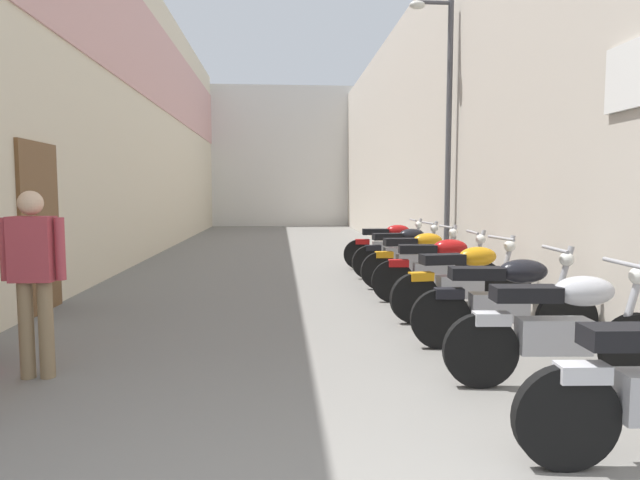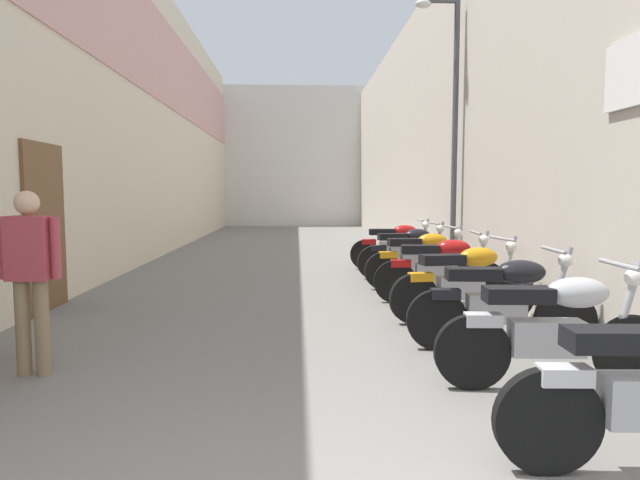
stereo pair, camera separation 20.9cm
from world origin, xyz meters
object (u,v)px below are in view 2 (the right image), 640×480
object	(u,v)px
motorcycle_fifth	(440,268)
street_lamp	(450,119)
motorcycle_third	(502,300)
motorcycle_sixth	(422,258)
motorcycle_second	(554,328)
motorcycle_seventh	(408,251)
motorcycle_fourth	(465,281)
motorcycle_eighth	(396,245)
pedestrian_mid_alley	(30,269)

from	to	relation	value
motorcycle_fifth	street_lamp	distance (m)	3.28
motorcycle_third	motorcycle_sixth	world-z (taller)	same
street_lamp	motorcycle_second	bearing A→B (deg)	-97.20
motorcycle_second	motorcycle_seventh	xyz separation A→B (m)	(-0.00, 5.63, 0.00)
motorcycle_sixth	motorcycle_seventh	world-z (taller)	same
motorcycle_seventh	motorcycle_fifth	bearing A→B (deg)	-90.00
motorcycle_fourth	motorcycle_eighth	size ratio (longest dim) A/B	1.00
motorcycle_third	motorcycle_seventh	xyz separation A→B (m)	(0.00, 4.55, 0.00)
motorcycle_second	motorcycle_sixth	size ratio (longest dim) A/B	1.00
motorcycle_sixth	motorcycle_seventh	distance (m)	1.08
motorcycle_second	motorcycle_fifth	bearing A→B (deg)	90.00
motorcycle_eighth	street_lamp	world-z (taller)	street_lamp
motorcycle_fifth	motorcycle_seventh	bearing A→B (deg)	90.00
motorcycle_fifth	pedestrian_mid_alley	size ratio (longest dim) A/B	1.18
motorcycle_sixth	pedestrian_mid_alley	bearing A→B (deg)	-136.69
motorcycle_fourth	motorcycle_seventh	size ratio (longest dim) A/B	1.00
motorcycle_seventh	pedestrian_mid_alley	distance (m)	6.65
motorcycle_third	motorcycle_fifth	bearing A→B (deg)	90.00
motorcycle_sixth	street_lamp	xyz separation A→B (m)	(0.70, 1.01, 2.36)
motorcycle_second	pedestrian_mid_alley	bearing A→B (deg)	172.80
motorcycle_third	motorcycle_fifth	distance (m)	2.32
motorcycle_second	motorcycle_fifth	world-z (taller)	same
motorcycle_sixth	street_lamp	size ratio (longest dim) A/B	0.38
motorcycle_fifth	motorcycle_sixth	distance (m)	1.15
motorcycle_third	motorcycle_seventh	bearing A→B (deg)	90.00
motorcycle_fourth	motorcycle_fifth	size ratio (longest dim) A/B	1.00
motorcycle_sixth	motorcycle_eighth	bearing A→B (deg)	90.00
motorcycle_second	motorcycle_eighth	bearing A→B (deg)	90.00
motorcycle_seventh	pedestrian_mid_alley	bearing A→B (deg)	-129.91
motorcycle_third	street_lamp	distance (m)	5.11
motorcycle_eighth	motorcycle_seventh	bearing A→B (deg)	-90.00
motorcycle_sixth	motorcycle_seventh	size ratio (longest dim) A/B	1.00
motorcycle_second	motorcycle_fourth	distance (m)	2.29
motorcycle_second	motorcycle_fourth	world-z (taller)	same
motorcycle_fifth	motorcycle_eighth	world-z (taller)	same
motorcycle_seventh	motorcycle_eighth	size ratio (longest dim) A/B	1.00
motorcycle_fourth	motorcycle_sixth	world-z (taller)	same
motorcycle_seventh	street_lamp	xyz separation A→B (m)	(0.70, -0.07, 2.36)
motorcycle_fifth	street_lamp	xyz separation A→B (m)	(0.70, 2.17, 2.36)
motorcycle_fourth	motorcycle_third	bearing A→B (deg)	-90.00
motorcycle_eighth	pedestrian_mid_alley	size ratio (longest dim) A/B	1.18
motorcycle_third	street_lamp	size ratio (longest dim) A/B	0.38
motorcycle_eighth	motorcycle_fourth	bearing A→B (deg)	-90.00
motorcycle_third	motorcycle_fourth	size ratio (longest dim) A/B	1.00
motorcycle_second	motorcycle_sixth	world-z (taller)	same
pedestrian_mid_alley	street_lamp	world-z (taller)	street_lamp
motorcycle_third	pedestrian_mid_alley	distance (m)	4.32
pedestrian_mid_alley	street_lamp	distance (m)	7.33
motorcycle_second	motorcycle_fourth	size ratio (longest dim) A/B	1.00
motorcycle_second	motorcycle_eighth	distance (m)	6.83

